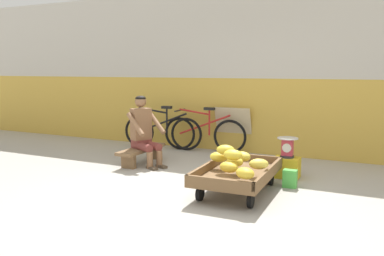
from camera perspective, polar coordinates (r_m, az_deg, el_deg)
name	(u,v)px	position (r m, az deg, el deg)	size (l,w,h in m)	color
ground_plane	(185,200)	(4.99, -1.05, -10.11)	(80.00, 80.00, 0.00)	#A39E93
back_wall	(261,71)	(7.71, 9.70, 7.89)	(16.00, 0.30, 3.07)	gold
banana_cart	(238,174)	(5.25, 6.47, -6.48)	(0.88, 1.46, 0.36)	brown
banana_pile	(236,160)	(5.06, 6.17, -4.53)	(0.87, 1.10, 0.26)	gold
low_bench	(142,152)	(6.87, -7.11, -3.33)	(0.30, 1.10, 0.27)	brown
vendor_seated	(144,131)	(6.73, -6.78, -0.38)	(0.74, 0.63, 1.14)	brown
plastic_crate	(287,167)	(6.11, 13.20, -5.43)	(0.36, 0.28, 0.30)	gold
weighing_scale	(287,147)	(6.04, 13.29, -2.64)	(0.30, 0.30, 0.29)	#28282D
bicycle_near_left	(162,131)	(8.07, -4.23, -0.44)	(1.66, 0.48, 0.86)	black
bicycle_far_left	(204,133)	(7.78, 1.71, -0.75)	(1.66, 0.48, 0.86)	black
sign_board	(234,130)	(7.79, 5.92, -0.23)	(0.70, 0.30, 0.86)	#C6B289
shopping_bag	(290,179)	(5.63, 13.61, -6.94)	(0.18, 0.12, 0.24)	green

